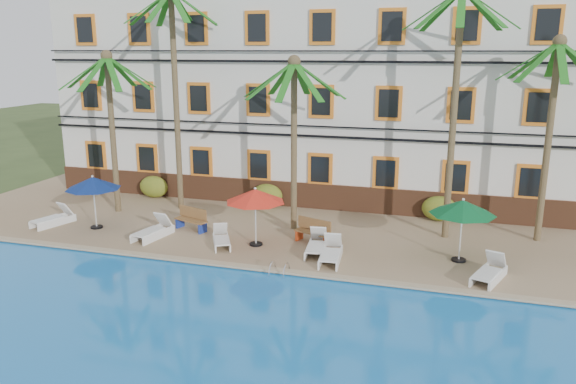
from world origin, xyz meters
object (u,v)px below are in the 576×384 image
(palm_b, at_px, (175,73))
(pool_ladder, at_px, (279,273))
(bench_right, at_px, (314,231))
(umbrella_green, at_px, (463,208))
(palm_e, at_px, (552,112))
(palm_a, at_px, (111,109))
(lounger_c, at_px, (221,239))
(lounger_b, at_px, (153,230))
(umbrella_blue, at_px, (93,183))
(lounger_f, at_px, (489,272))
(palm_c, at_px, (294,119))
(bench_left, at_px, (192,219))
(lounger_d, at_px, (317,245))
(lounger_e, at_px, (331,253))
(palm_d, at_px, (456,83))
(lounger_a, at_px, (54,218))
(umbrella_red, at_px, (255,196))

(palm_b, height_order, pool_ladder, palm_b)
(bench_right, bearing_deg, umbrella_green, -4.56)
(bench_right, bearing_deg, palm_e, 18.39)
(palm_b, height_order, bench_right, palm_b)
(palm_a, relative_size, palm_b, 0.73)
(lounger_c, relative_size, bench_right, 1.10)
(palm_b, relative_size, lounger_b, 4.99)
(palm_a, bearing_deg, umbrella_blue, -77.32)
(lounger_f, bearing_deg, umbrella_blue, 175.96)
(palm_c, height_order, lounger_b, palm_c)
(umbrella_green, height_order, bench_right, umbrella_green)
(umbrella_green, height_order, bench_left, umbrella_green)
(lounger_d, bearing_deg, palm_b, 152.19)
(palm_b, relative_size, lounger_e, 5.11)
(palm_d, relative_size, lounger_d, 5.05)
(palm_c, height_order, bench_left, palm_c)
(palm_c, relative_size, lounger_b, 3.53)
(umbrella_green, bearing_deg, palm_d, 101.74)
(palm_b, bearing_deg, lounger_f, -19.70)
(lounger_a, xyz_separation_m, lounger_e, (12.25, -0.74, 0.01))
(umbrella_blue, height_order, lounger_b, umbrella_blue)
(palm_c, distance_m, bench_left, 5.88)
(palm_b, relative_size, umbrella_red, 4.37)
(palm_e, bearing_deg, lounger_f, -113.01)
(palm_e, distance_m, lounger_b, 15.85)
(palm_b, xyz_separation_m, umbrella_blue, (-2.00, -3.75, -4.31))
(umbrella_red, distance_m, bench_left, 3.63)
(palm_d, bearing_deg, bench_left, -168.43)
(palm_a, bearing_deg, lounger_a, -119.30)
(lounger_b, bearing_deg, palm_c, 28.40)
(lounger_c, height_order, pool_ladder, lounger_c)
(lounger_b, height_order, lounger_f, lounger_b)
(palm_a, bearing_deg, lounger_e, -17.21)
(bench_left, bearing_deg, umbrella_red, -17.90)
(umbrella_red, distance_m, lounger_d, 2.94)
(umbrella_red, relative_size, lounger_d, 1.20)
(umbrella_blue, xyz_separation_m, umbrella_red, (7.13, -0.08, 0.02))
(lounger_f, relative_size, bench_left, 1.25)
(umbrella_green, distance_m, lounger_e, 4.83)
(lounger_c, xyz_separation_m, lounger_d, (3.68, 0.25, 0.03))
(lounger_d, bearing_deg, lounger_b, -178.47)
(lounger_d, height_order, pool_ladder, lounger_d)
(lounger_e, bearing_deg, lounger_d, 136.75)
(lounger_e, xyz_separation_m, bench_left, (-6.26, 1.81, 0.18))
(palm_b, bearing_deg, palm_d, -3.55)
(palm_e, xyz_separation_m, lounger_f, (-2.00, -4.70, -4.72))
(pool_ladder, bearing_deg, bench_left, 145.11)
(lounger_e, bearing_deg, palm_b, 150.68)
(lounger_f, bearing_deg, bench_right, 163.01)
(palm_e, height_order, lounger_e, palm_e)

